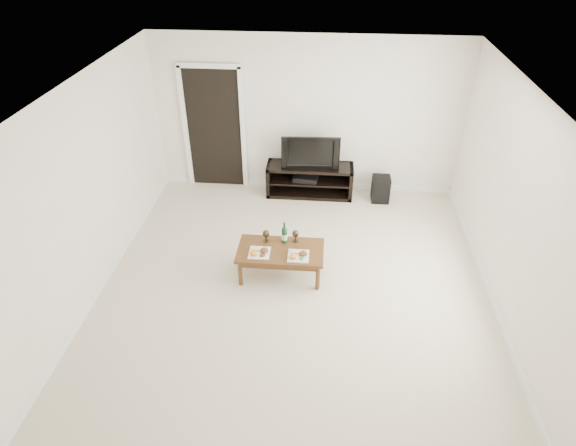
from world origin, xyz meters
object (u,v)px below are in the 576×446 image
at_px(subwoofer, 381,189).
at_px(coffee_table, 281,262).
at_px(media_console, 310,180).
at_px(television, 311,151).

distance_m(subwoofer, coffee_table, 2.55).
height_order(media_console, subwoofer, media_console).
bearing_deg(media_console, television, 180.00).
relative_size(media_console, television, 1.52).
bearing_deg(media_console, subwoofer, -4.54).
xyz_separation_m(television, subwoofer, (1.19, -0.09, -0.61)).
bearing_deg(television, media_console, -2.92).
relative_size(media_console, subwoofer, 3.33).
relative_size(media_console, coffee_table, 1.28).
xyz_separation_m(media_console, subwoofer, (1.19, -0.09, -0.06)).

